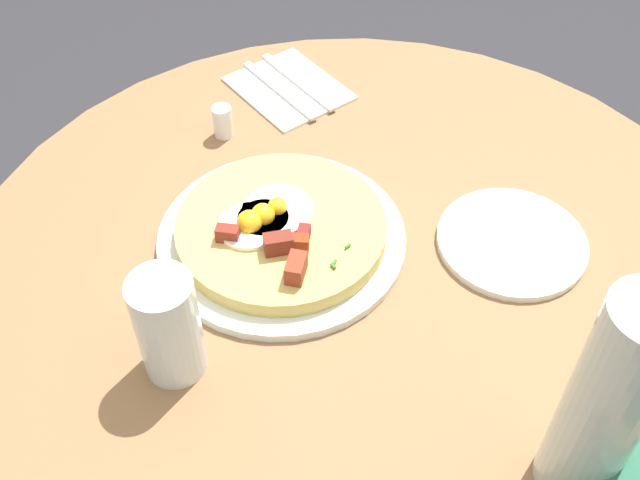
% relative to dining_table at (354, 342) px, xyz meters
% --- Properties ---
extents(dining_table, '(1.00, 1.00, 0.72)m').
position_rel_dining_table_xyz_m(dining_table, '(0.00, 0.00, 0.00)').
color(dining_table, olive).
rests_on(dining_table, ground_plane).
extents(pizza_plate, '(0.31, 0.31, 0.01)m').
position_rel_dining_table_xyz_m(pizza_plate, '(0.09, -0.05, 0.18)').
color(pizza_plate, silver).
rests_on(pizza_plate, dining_table).
extents(breakfast_pizza, '(0.26, 0.26, 0.05)m').
position_rel_dining_table_xyz_m(breakfast_pizza, '(0.09, -0.04, 0.20)').
color(breakfast_pizza, '#D1B761').
rests_on(breakfast_pizza, pizza_plate).
extents(bread_plate, '(0.19, 0.19, 0.01)m').
position_rel_dining_table_xyz_m(bread_plate, '(-0.19, 0.00, 0.18)').
color(bread_plate, white).
rests_on(bread_plate, dining_table).
extents(napkin, '(0.21, 0.22, 0.00)m').
position_rel_dining_table_xyz_m(napkin, '(0.05, -0.37, 0.17)').
color(napkin, white).
rests_on(napkin, dining_table).
extents(fork, '(0.10, 0.16, 0.00)m').
position_rel_dining_table_xyz_m(fork, '(0.06, -0.36, 0.18)').
color(fork, silver).
rests_on(fork, napkin).
extents(knife, '(0.10, 0.16, 0.00)m').
position_rel_dining_table_xyz_m(knife, '(0.03, -0.37, 0.18)').
color(knife, silver).
rests_on(knife, napkin).
extents(water_glass, '(0.07, 0.07, 0.13)m').
position_rel_dining_table_xyz_m(water_glass, '(0.22, 0.12, 0.24)').
color(water_glass, silver).
rests_on(water_glass, dining_table).
extents(water_bottle, '(0.07, 0.07, 0.26)m').
position_rel_dining_table_xyz_m(water_bottle, '(-0.16, 0.30, 0.30)').
color(water_bottle, silver).
rests_on(water_bottle, dining_table).
extents(salt_shaker, '(0.03, 0.03, 0.05)m').
position_rel_dining_table_xyz_m(salt_shaker, '(0.15, -0.27, 0.19)').
color(salt_shaker, white).
rests_on(salt_shaker, dining_table).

